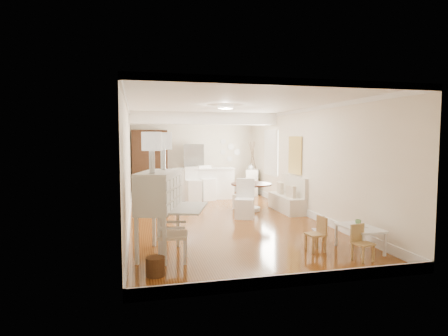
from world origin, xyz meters
name	(u,v)px	position (x,y,z in m)	size (l,w,h in m)	color
room	(219,140)	(0.04, 0.32, 1.98)	(9.00, 9.04, 2.82)	brown
secretary_bureau	(159,213)	(-1.70, -2.66, 0.73)	(1.14, 1.16, 1.46)	silver
gustavian_armchair	(173,234)	(-1.49, -3.02, 0.45)	(0.51, 0.51, 0.89)	silver
wicker_basket	(155,267)	(-1.82, -3.65, 0.14)	(0.28, 0.28, 0.28)	#4F2F18
kids_table	(359,239)	(1.82, -3.24, 0.22)	(0.52, 0.87, 0.44)	white
kids_chair_a	(315,234)	(1.03, -3.08, 0.32)	(0.30, 0.30, 0.63)	tan
kids_chair_b	(319,230)	(1.36, -2.60, 0.25)	(0.25, 0.25, 0.51)	#A17B49
kids_chair_c	(363,243)	(1.54, -3.76, 0.30)	(0.29, 0.29, 0.60)	tan
banquette	(287,194)	(1.99, 0.50, 0.49)	(0.52, 1.60, 0.98)	silver
dining_table	(251,197)	(1.04, 0.77, 0.38)	(1.13, 1.13, 0.77)	#462316
slip_chair_near	(245,199)	(0.60, -0.11, 0.49)	(0.47, 0.49, 0.99)	white
slip_chair_far	(242,195)	(0.87, 1.08, 0.41)	(0.39, 0.40, 0.81)	white
breakfast_counter	(203,184)	(0.10, 3.10, 0.52)	(2.05, 0.65, 1.03)	white
bar_stool_left	(193,185)	(-0.31, 2.61, 0.55)	(0.44, 0.44, 1.10)	white
bar_stool_right	(207,183)	(0.19, 2.83, 0.56)	(0.45, 0.45, 1.13)	white
pantry_cabinet	(150,163)	(-1.60, 4.18, 1.15)	(1.20, 0.60, 2.30)	#381E11
fridge	(203,169)	(0.30, 4.15, 0.90)	(0.75, 0.65, 1.80)	silver
sideboard	(252,182)	(2.00, 3.68, 0.45)	(0.42, 0.95, 0.91)	white
pencil_cup	(358,222)	(1.90, -3.06, 0.48)	(0.11, 0.11, 0.08)	#6FA862
branch_vase	(251,166)	(1.95, 3.71, 1.01)	(0.20, 0.20, 0.21)	white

